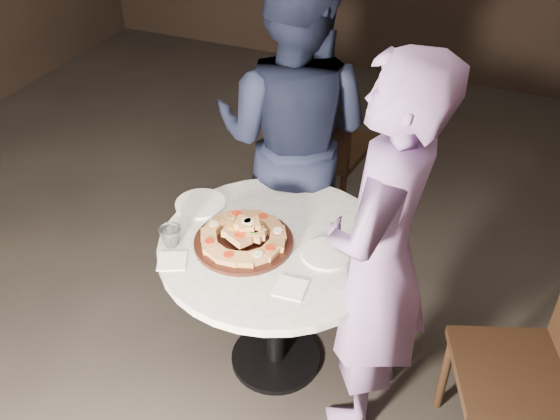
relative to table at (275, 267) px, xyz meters
name	(u,v)px	position (x,y,z in m)	size (l,w,h in m)	color
floor	(241,362)	(-0.15, -0.08, -0.58)	(7.00, 7.00, 0.00)	black
table	(275,267)	(0.00, 0.00, 0.00)	(1.02, 1.02, 0.71)	black
serving_board	(244,242)	(-0.12, -0.05, 0.14)	(0.40, 0.40, 0.02)	black
focaccia_pile	(244,235)	(-0.11, -0.05, 0.18)	(0.36, 0.36, 0.10)	#B27B45
plate_left	(201,204)	(-0.40, 0.11, 0.14)	(0.22, 0.22, 0.01)	white
plate_right	(326,254)	(0.22, 0.01, 0.14)	(0.20, 0.20, 0.01)	white
water_glass	(171,236)	(-0.38, -0.17, 0.17)	(0.09, 0.09, 0.08)	silver
napkin_near	(172,261)	(-0.33, -0.26, 0.14)	(0.11, 0.11, 0.01)	white
napkin_far	(291,288)	(0.16, -0.23, 0.14)	(0.11, 0.11, 0.01)	white
chair_far	(321,143)	(-0.19, 1.09, -0.03)	(0.49, 0.51, 0.95)	black
chair_right	(542,361)	(1.07, -0.03, -0.06)	(0.56, 0.55, 0.90)	black
diner_navy	(293,136)	(-0.18, 0.64, 0.25)	(0.81, 0.63, 1.67)	black
diner_teal	(379,261)	(0.44, -0.07, 0.24)	(0.60, 0.39, 1.64)	slate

